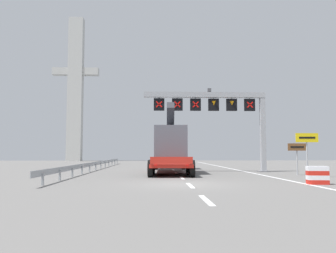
{
  "coord_description": "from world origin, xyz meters",
  "views": [
    {
      "loc": [
        -1.38,
        -17.52,
        1.55
      ],
      "look_at": [
        -0.3,
        10.91,
        3.73
      ],
      "focal_mm": 37.24,
      "sensor_mm": 36.0,
      "label": 1
    }
  ],
  "objects_px": {
    "heavy_haul_truck_red": "(170,148)",
    "exit_sign_yellow": "(307,144)",
    "tourist_info_sign_brown": "(297,151)",
    "crash_barrier_striped": "(317,175)",
    "bridge_pylon_distant": "(76,87)",
    "overhead_lane_gantry": "(219,108)"
  },
  "relations": [
    {
      "from": "heavy_haul_truck_red",
      "to": "exit_sign_yellow",
      "type": "relative_size",
      "value": 4.99
    },
    {
      "from": "heavy_haul_truck_red",
      "to": "exit_sign_yellow",
      "type": "xyz_separation_m",
      "value": [
        8.46,
        -7.88,
        0.16
      ]
    },
    {
      "from": "exit_sign_yellow",
      "to": "tourist_info_sign_brown",
      "type": "xyz_separation_m",
      "value": [
        0.29,
        2.28,
        -0.46
      ]
    },
    {
      "from": "heavy_haul_truck_red",
      "to": "exit_sign_yellow",
      "type": "bearing_deg",
      "value": -42.96
    },
    {
      "from": "crash_barrier_striped",
      "to": "bridge_pylon_distant",
      "type": "xyz_separation_m",
      "value": [
        -23.77,
        51.35,
        14.14
      ]
    },
    {
      "from": "crash_barrier_striped",
      "to": "bridge_pylon_distant",
      "type": "distance_m",
      "value": 58.32
    },
    {
      "from": "overhead_lane_gantry",
      "to": "crash_barrier_striped",
      "type": "bearing_deg",
      "value": -76.9
    },
    {
      "from": "heavy_haul_truck_red",
      "to": "crash_barrier_striped",
      "type": "relative_size",
      "value": 13.36
    },
    {
      "from": "heavy_haul_truck_red",
      "to": "tourist_info_sign_brown",
      "type": "relative_size",
      "value": 6.32
    },
    {
      "from": "bridge_pylon_distant",
      "to": "overhead_lane_gantry",
      "type": "bearing_deg",
      "value": -62.08
    },
    {
      "from": "heavy_haul_truck_red",
      "to": "tourist_info_sign_brown",
      "type": "xyz_separation_m",
      "value": [
        8.75,
        -5.61,
        -0.31
      ]
    },
    {
      "from": "tourist_info_sign_brown",
      "to": "bridge_pylon_distant",
      "type": "relative_size",
      "value": 0.08
    },
    {
      "from": "heavy_haul_truck_red",
      "to": "bridge_pylon_distant",
      "type": "distance_m",
      "value": 44.03
    },
    {
      "from": "exit_sign_yellow",
      "to": "tourist_info_sign_brown",
      "type": "height_order",
      "value": "exit_sign_yellow"
    },
    {
      "from": "tourist_info_sign_brown",
      "to": "bridge_pylon_distant",
      "type": "xyz_separation_m",
      "value": [
        -25.73,
        44.23,
        12.91
      ]
    },
    {
      "from": "overhead_lane_gantry",
      "to": "bridge_pylon_distant",
      "type": "xyz_separation_m",
      "value": [
        -21.07,
        39.77,
        9.25
      ]
    },
    {
      "from": "overhead_lane_gantry",
      "to": "exit_sign_yellow",
      "type": "height_order",
      "value": "overhead_lane_gantry"
    },
    {
      "from": "overhead_lane_gantry",
      "to": "tourist_info_sign_brown",
      "type": "height_order",
      "value": "overhead_lane_gantry"
    },
    {
      "from": "exit_sign_yellow",
      "to": "tourist_info_sign_brown",
      "type": "relative_size",
      "value": 1.26
    },
    {
      "from": "exit_sign_yellow",
      "to": "bridge_pylon_distant",
      "type": "relative_size",
      "value": 0.1
    },
    {
      "from": "tourist_info_sign_brown",
      "to": "crash_barrier_striped",
      "type": "relative_size",
      "value": 2.11
    },
    {
      "from": "overhead_lane_gantry",
      "to": "tourist_info_sign_brown",
      "type": "bearing_deg",
      "value": -43.78
    }
  ]
}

